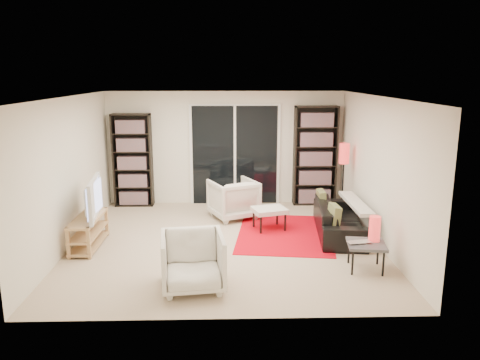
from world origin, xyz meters
name	(u,v)px	position (x,y,z in m)	size (l,w,h in m)	color
floor	(226,242)	(0.00, 0.00, 0.00)	(5.00, 5.00, 0.00)	#CAB295
wall_back	(225,148)	(0.00, 2.50, 1.20)	(5.00, 0.02, 2.40)	silver
wall_front	(224,219)	(0.00, -2.50, 1.20)	(5.00, 0.02, 2.40)	silver
wall_left	(69,173)	(-2.50, 0.00, 1.20)	(0.02, 5.00, 2.40)	silver
wall_right	(379,171)	(2.50, 0.00, 1.20)	(0.02, 5.00, 2.40)	silver
ceiling	(224,97)	(0.00, 0.00, 2.40)	(5.00, 5.00, 0.02)	white
sliding_door	(235,155)	(0.20, 2.46, 1.05)	(1.92, 0.08, 2.16)	white
bookshelf_left	(133,160)	(-1.95, 2.33, 0.98)	(0.80, 0.30, 1.95)	black
bookshelf_right	(315,156)	(1.90, 2.33, 1.05)	(0.90, 0.30, 2.10)	black
tv_stand	(89,231)	(-2.22, -0.12, 0.26)	(0.37, 1.15, 0.50)	tan
tv	(87,198)	(-2.20, -0.12, 0.81)	(1.09, 0.14, 0.63)	black
rug	(284,233)	(1.04, 0.41, 0.01)	(1.60, 2.16, 0.01)	red
sofa	(339,219)	(1.99, 0.37, 0.28)	(1.91, 0.75, 0.56)	black
armchair_back	(233,199)	(0.15, 1.38, 0.38)	(0.81, 0.83, 0.76)	silver
armchair_front	(193,261)	(-0.42, -1.69, 0.37)	(0.80, 0.82, 0.75)	silver
ottoman	(269,211)	(0.79, 0.65, 0.35)	(0.68, 0.61, 0.40)	silver
side_table	(366,246)	(2.01, -1.16, 0.36)	(0.59, 0.59, 0.40)	#45454A
laptop	(361,244)	(1.91, -1.21, 0.41)	(0.34, 0.22, 0.03)	silver
table_lamp	(375,229)	(2.15, -1.06, 0.58)	(0.16, 0.16, 0.36)	red
floor_lamp	(344,161)	(2.29, 1.42, 1.11)	(0.22, 0.22, 1.45)	black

